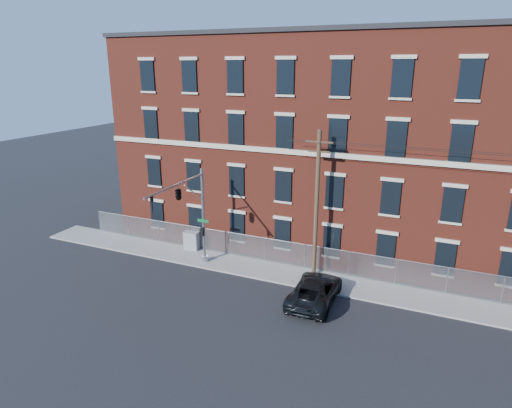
{
  "coord_description": "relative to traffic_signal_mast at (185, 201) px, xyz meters",
  "views": [
    {
      "loc": [
        9.32,
        -21.34,
        13.89
      ],
      "look_at": [
        -1.66,
        4.0,
        5.22
      ],
      "focal_mm": 30.87,
      "sensor_mm": 36.0,
      "label": 1
    }
  ],
  "objects": [
    {
      "name": "chain_link_fence",
      "position": [
        18.0,
        4.12,
        -4.33
      ],
      "size": [
        59.06,
        0.06,
        1.85
      ],
      "color": "#A5A8AD",
      "rests_on": "ground"
    },
    {
      "name": "ground",
      "position": [
        6.0,
        -2.18,
        -5.39
      ],
      "size": [
        140.0,
        140.0,
        0.0
      ],
      "primitive_type": "plane",
      "color": "black",
      "rests_on": "ground"
    },
    {
      "name": "traffic_signal_mast",
      "position": [
        0.0,
        0.0,
        0.0
      ],
      "size": [
        0.9,
        6.75,
        7.0
      ],
      "color": "#9EA0A5",
      "rests_on": "ground"
    },
    {
      "name": "mill_building",
      "position": [
        18.0,
        11.75,
        2.76
      ],
      "size": [
        55.3,
        14.32,
        16.3
      ],
      "color": "maroon",
      "rests_on": "ground"
    },
    {
      "name": "utility_pole_near",
      "position": [
        8.0,
        3.42,
        -0.05
      ],
      "size": [
        1.8,
        0.28,
        10.0
      ],
      "color": "#4A3725",
      "rests_on": "ground"
    },
    {
      "name": "sidewalk",
      "position": [
        18.0,
        2.82,
        -5.33
      ],
      "size": [
        65.0,
        3.0,
        0.12
      ],
      "primitive_type": "cube",
      "color": "gray",
      "rests_on": "ground"
    },
    {
      "name": "pickup_truck",
      "position": [
        9.04,
        0.06,
        -4.63
      ],
      "size": [
        2.58,
        5.51,
        1.52
      ],
      "primitive_type": "imported",
      "rotation": [
        0.0,
        0.0,
        3.15
      ],
      "color": "black",
      "rests_on": "ground"
    },
    {
      "name": "utility_cabinet",
      "position": [
        -2.05,
        3.82,
        -4.55
      ],
      "size": [
        1.18,
        0.65,
        1.43
      ],
      "primitive_type": "cube",
      "rotation": [
        0.0,
        0.0,
        0.07
      ],
      "color": "gray",
      "rests_on": "sidewalk"
    }
  ]
}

